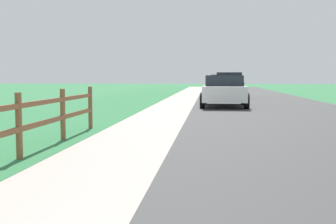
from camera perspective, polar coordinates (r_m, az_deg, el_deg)
name	(u,v)px	position (r m, az deg, el deg)	size (l,w,h in m)	color
ground_plane	(196,101)	(24.98, 3.75, 1.47)	(120.00, 120.00, 0.00)	#2F7142
road_asphalt	(254,99)	(27.10, 11.30, 1.65)	(7.00, 66.00, 0.01)	#3C3C3C
curb_concrete	(150,99)	(27.22, -2.45, 1.75)	(6.00, 66.00, 0.01)	#B3A097
grass_verge	(126,99)	(27.47, -5.55, 1.77)	(5.00, 66.00, 0.00)	#2F7142
parked_suv_white	(224,90)	(20.42, 7.42, 2.84)	(2.21, 4.48, 1.46)	white
parked_car_black	(229,85)	(28.54, 8.08, 3.50)	(2.17, 4.48, 1.67)	black
parked_car_red	(220,84)	(38.19, 6.85, 3.73)	(2.00, 4.61, 1.57)	maroon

